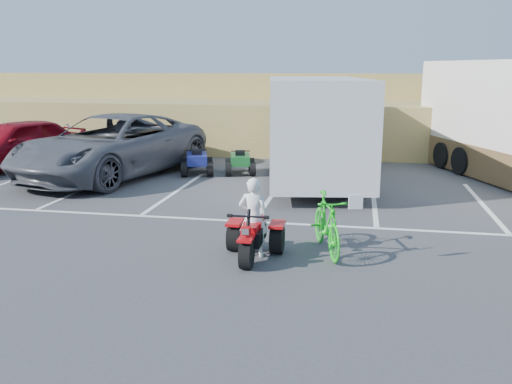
% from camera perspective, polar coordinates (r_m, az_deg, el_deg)
% --- Properties ---
extents(ground, '(100.00, 100.00, 0.00)m').
position_cam_1_polar(ground, '(9.93, -2.87, -6.95)').
color(ground, '#3C3C3F').
rests_on(ground, ground).
extents(parking_stripes, '(28.00, 5.16, 0.01)m').
position_cam_1_polar(parking_stripes, '(13.63, 4.66, -1.42)').
color(parking_stripes, white).
rests_on(parking_stripes, ground).
extents(grass_embankment, '(40.00, 8.50, 3.10)m').
position_cam_1_polar(grass_embankment, '(24.73, 5.55, 8.36)').
color(grass_embankment, '#9B8D46').
rests_on(grass_embankment, ground).
extents(red_trike_atv, '(1.08, 1.44, 0.93)m').
position_cam_1_polar(red_trike_atv, '(9.88, -0.43, -7.04)').
color(red_trike_atv, '#B40A0E').
rests_on(red_trike_atv, ground).
extents(rider, '(0.54, 0.36, 1.47)m').
position_cam_1_polar(rider, '(9.79, -0.28, -2.69)').
color(rider, white).
rests_on(rider, ground).
extents(green_dirt_bike, '(1.04, 1.93, 1.12)m').
position_cam_1_polar(green_dirt_bike, '(10.13, 7.45, -3.32)').
color(green_dirt_bike, '#14BF19').
rests_on(green_dirt_bike, ground).
extents(grey_pickup, '(4.91, 7.58, 1.94)m').
position_cam_1_polar(grey_pickup, '(17.73, -14.93, 4.72)').
color(grey_pickup, '#4C4D54').
rests_on(grey_pickup, ground).
extents(red_car, '(3.84, 5.35, 1.69)m').
position_cam_1_polar(red_car, '(20.23, -23.94, 4.66)').
color(red_car, maroon).
rests_on(red_car, ground).
extents(cargo_trailer, '(3.66, 6.94, 3.08)m').
position_cam_1_polar(cargo_trailer, '(16.17, 6.20, 6.81)').
color(cargo_trailer, silver).
rests_on(cargo_trailer, ground).
extents(quad_atv_blue, '(1.37, 1.60, 0.89)m').
position_cam_1_polar(quad_atv_blue, '(17.73, -6.19, 1.90)').
color(quad_atv_blue, navy).
rests_on(quad_atv_blue, ground).
extents(quad_atv_green, '(1.24, 1.48, 0.84)m').
position_cam_1_polar(quad_atv_green, '(17.71, -1.67, 1.95)').
color(quad_atv_green, '#125320').
rests_on(quad_atv_green, ground).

